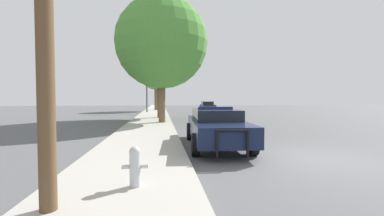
# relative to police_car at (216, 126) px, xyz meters

# --- Properties ---
(ground_plane) EXTENTS (110.00, 110.00, 0.00)m
(ground_plane) POSITION_rel_police_car_xyz_m (2.32, -2.26, -0.76)
(ground_plane) COLOR #565659
(sidewalk_left) EXTENTS (3.00, 110.00, 0.13)m
(sidewalk_left) POSITION_rel_police_car_xyz_m (-2.78, -2.26, -0.69)
(sidewalk_left) COLOR #ADA89E
(sidewalk_left) RESTS_ON ground_plane
(police_car) EXTENTS (2.25, 5.39, 1.46)m
(police_car) POSITION_rel_police_car_xyz_m (0.00, 0.00, 0.00)
(police_car) COLOR #141E3D
(police_car) RESTS_ON ground_plane
(fire_hydrant) EXTENTS (0.49, 0.21, 0.76)m
(fire_hydrant) POSITION_rel_police_car_xyz_m (-2.53, -4.50, -0.22)
(fire_hydrant) COLOR #B7BCC1
(fire_hydrant) RESTS_ON sidewalk_left
(traffic_light) EXTENTS (3.96, 0.35, 5.14)m
(traffic_light) POSITION_rel_police_car_xyz_m (-2.11, 21.44, 3.02)
(traffic_light) COLOR #424247
(traffic_light) RESTS_ON sidewalk_left
(car_background_oncoming) EXTENTS (2.12, 4.49, 1.29)m
(car_background_oncoming) POSITION_rel_police_car_xyz_m (4.59, 26.77, -0.05)
(car_background_oncoming) COLOR black
(car_background_oncoming) RESTS_ON ground_plane
(tree_sidewalk_mid) EXTENTS (6.36, 6.36, 8.99)m
(tree_sidewalk_mid) POSITION_rel_police_car_xyz_m (-2.13, 12.74, 5.17)
(tree_sidewalk_mid) COLOR brown
(tree_sidewalk_mid) RESTS_ON sidewalk_left
(tree_sidewalk_near) EXTENTS (6.25, 6.25, 8.55)m
(tree_sidewalk_near) POSITION_rel_police_car_xyz_m (-1.96, 8.32, 4.79)
(tree_sidewalk_near) COLOR brown
(tree_sidewalk_near) RESTS_ON sidewalk_left
(tree_sidewalk_far) EXTENTS (4.75, 4.75, 7.57)m
(tree_sidewalk_far) POSITION_rel_police_car_xyz_m (-2.68, 26.56, 4.54)
(tree_sidewalk_far) COLOR brown
(tree_sidewalk_far) RESTS_ON sidewalk_left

